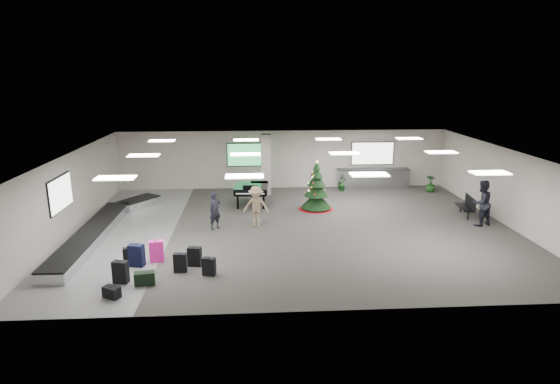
{
  "coord_description": "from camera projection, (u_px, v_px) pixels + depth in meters",
  "views": [
    {
      "loc": [
        -1.79,
        -18.45,
        6.36
      ],
      "look_at": [
        -0.55,
        1.0,
        1.3
      ],
      "focal_mm": 30.0,
      "sensor_mm": 36.0,
      "label": 1
    }
  ],
  "objects": [
    {
      "name": "navy_suitcase",
      "position": [
        137.0,
        255.0,
        15.63
      ],
      "size": [
        0.55,
        0.39,
        0.78
      ],
      "rotation": [
        0.0,
        0.0,
        -0.22
      ],
      "color": "black",
      "rests_on": "ground"
    },
    {
      "name": "grand_piano",
      "position": [
        251.0,
        189.0,
        22.66
      ],
      "size": [
        1.71,
        2.12,
        1.16
      ],
      "rotation": [
        0.0,
        0.0,
        -0.07
      ],
      "color": "black",
      "rests_on": "ground"
    },
    {
      "name": "traveler_a",
      "position": [
        215.0,
        210.0,
        19.23
      ],
      "size": [
        0.69,
        0.67,
        1.59
      ],
      "primitive_type": "imported",
      "rotation": [
        0.0,
        0.0,
        0.72
      ],
      "color": "black",
      "rests_on": "ground"
    },
    {
      "name": "suitcase_7",
      "position": [
        209.0,
        267.0,
        14.95
      ],
      "size": [
        0.46,
        0.33,
        0.61
      ],
      "rotation": [
        0.0,
        0.0,
        -0.32
      ],
      "color": "black",
      "rests_on": "ground"
    },
    {
      "name": "suitcase_1",
      "position": [
        180.0,
        263.0,
        15.19
      ],
      "size": [
        0.42,
        0.24,
        0.65
      ],
      "rotation": [
        0.0,
        0.0,
        -0.06
      ],
      "color": "black",
      "rests_on": "ground"
    },
    {
      "name": "bench",
      "position": [
        467.0,
        205.0,
        21.04
      ],
      "size": [
        0.68,
        1.48,
        0.91
      ],
      "rotation": [
        0.0,
        0.0,
        -0.14
      ],
      "color": "black",
      "rests_on": "ground"
    },
    {
      "name": "christmas_tree",
      "position": [
        316.0,
        192.0,
        21.99
      ],
      "size": [
        1.68,
        1.68,
        2.4
      ],
      "color": "maroon",
      "rests_on": "ground"
    },
    {
      "name": "suitcase_8",
      "position": [
        129.0,
        256.0,
        15.88
      ],
      "size": [
        0.41,
        0.28,
        0.58
      ],
      "rotation": [
        0.0,
        0.0,
        0.19
      ],
      "color": "black",
      "rests_on": "ground"
    },
    {
      "name": "room_envelope",
      "position": [
        285.0,
        170.0,
        19.57
      ],
      "size": [
        18.02,
        14.02,
        3.21
      ],
      "color": "beige",
      "rests_on": "ground"
    },
    {
      "name": "black_duffel",
      "position": [
        112.0,
        292.0,
        13.5
      ],
      "size": [
        0.58,
        0.5,
        0.35
      ],
      "rotation": [
        0.0,
        0.0,
        -0.55
      ],
      "color": "black",
      "rests_on": "ground"
    },
    {
      "name": "potted_plant_right",
      "position": [
        431.0,
        184.0,
        25.25
      ],
      "size": [
        0.73,
        0.73,
        0.92
      ],
      "primitive_type": "imported",
      "rotation": [
        0.0,
        0.0,
        2.41
      ],
      "color": "#14411B",
      "rests_on": "ground"
    },
    {
      "name": "traveler_bench",
      "position": [
        481.0,
        203.0,
        19.62
      ],
      "size": [
        1.15,
        1.03,
        1.96
      ],
      "primitive_type": "imported",
      "rotation": [
        0.0,
        0.0,
        3.5
      ],
      "color": "black",
      "rests_on": "ground"
    },
    {
      "name": "traveler_b",
      "position": [
        256.0,
        206.0,
        19.56
      ],
      "size": [
        1.22,
        0.86,
        1.73
      ],
      "primitive_type": "imported",
      "rotation": [
        0.0,
        0.0,
        -0.21
      ],
      "color": "#977E5D",
      "rests_on": "ground"
    },
    {
      "name": "green_duffel",
      "position": [
        145.0,
        278.0,
        14.31
      ],
      "size": [
        0.66,
        0.41,
        0.43
      ],
      "rotation": [
        0.0,
        0.0,
        0.18
      ],
      "color": "black",
      "rests_on": "ground"
    },
    {
      "name": "suitcase_0",
      "position": [
        121.0,
        272.0,
        14.39
      ],
      "size": [
        0.5,
        0.35,
        0.73
      ],
      "rotation": [
        0.0,
        0.0,
        -0.23
      ],
      "color": "black",
      "rests_on": "ground"
    },
    {
      "name": "baggage_carousel",
      "position": [
        102.0,
        228.0,
        18.92
      ],
      "size": [
        2.28,
        9.71,
        0.43
      ],
      "color": "silver",
      "rests_on": "ground"
    },
    {
      "name": "potted_plant_left",
      "position": [
        343.0,
        184.0,
        25.43
      ],
      "size": [
        0.56,
        0.53,
        0.79
      ],
      "primitive_type": "imported",
      "rotation": [
        0.0,
        0.0,
        0.6
      ],
      "color": "#14411B",
      "rests_on": "ground"
    },
    {
      "name": "pink_suitcase",
      "position": [
        156.0,
        251.0,
        16.01
      ],
      "size": [
        0.52,
        0.35,
        0.77
      ],
      "rotation": [
        0.0,
        0.0,
        0.18
      ],
      "color": "#FF21A1",
      "rests_on": "ground"
    },
    {
      "name": "service_counter",
      "position": [
        373.0,
        178.0,
        26.13
      ],
      "size": [
        4.05,
        0.65,
        1.08
      ],
      "color": "silver",
      "rests_on": "ground"
    },
    {
      "name": "ground",
      "position": [
        295.0,
        228.0,
        19.53
      ],
      "size": [
        18.0,
        18.0,
        0.0
      ],
      "primitive_type": "plane",
      "color": "#363331",
      "rests_on": "ground"
    },
    {
      "name": "suitcase_3",
      "position": [
        195.0,
        257.0,
        15.66
      ],
      "size": [
        0.48,
        0.33,
        0.69
      ],
      "rotation": [
        0.0,
        0.0,
        -0.2
      ],
      "color": "black",
      "rests_on": "ground"
    }
  ]
}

